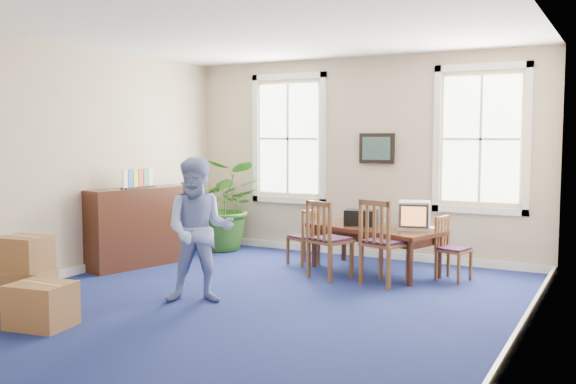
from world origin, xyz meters
The scene contains 25 objects.
floor centered at (0.00, 0.00, 0.00)m, with size 6.50×6.50×0.00m, color navy.
ceiling centered at (0.00, 0.00, 3.20)m, with size 6.50×6.50×0.00m, color white.
wall_back centered at (0.00, 3.25, 1.60)m, with size 6.50×6.50×0.00m, color #BDA88C.
wall_front centered at (0.00, -3.25, 1.60)m, with size 6.50×6.50×0.00m, color #BDA88C.
wall_left centered at (-3.00, 0.00, 1.60)m, with size 6.50×6.50×0.00m, color #BDA88C.
wall_right centered at (3.00, 0.00, 1.60)m, with size 6.50×6.50×0.00m, color #BDA88C.
baseboard_back centered at (0.00, 3.22, 0.06)m, with size 6.00×0.04×0.12m, color white.
baseboard_left centered at (-2.97, 0.00, 0.06)m, with size 0.04×6.50×0.12m, color white.
baseboard_right centered at (2.97, 0.00, 0.06)m, with size 0.04×6.50×0.12m, color white.
window_left centered at (-1.30, 3.23, 1.90)m, with size 1.40×0.12×2.20m, color white, non-canonical shape.
window_right centered at (1.90, 3.23, 1.90)m, with size 1.40×0.12×2.20m, color white, non-canonical shape.
wall_picture centered at (0.30, 3.20, 1.75)m, with size 0.58×0.06×0.48m, color black, non-canonical shape.
conference_table centered at (0.66, 2.16, 0.33)m, with size 1.92×0.87×0.66m, color #421F12, non-canonical shape.
crt_tv centered at (1.23, 2.20, 0.85)m, with size 0.43×0.47×0.39m, color #B7B7BC, non-canonical shape.
game_console centered at (1.49, 2.16, 0.68)m, with size 0.15×0.19×0.05m, color white.
equipment_bag centered at (0.44, 2.20, 0.77)m, with size 0.46×0.30×0.23m, color black.
chair_near_left centered at (0.27, 1.51, 0.54)m, with size 0.48×0.48×1.08m, color brown, non-canonical shape.
chair_near_right centered at (1.06, 1.51, 0.56)m, with size 0.51×0.51×1.13m, color brown, non-canonical shape.
chair_end_left centered at (-0.47, 2.16, 0.43)m, with size 0.38×0.38×0.85m, color brown, non-canonical shape.
chair_end_right centered at (1.80, 2.16, 0.43)m, with size 0.39×0.39×0.86m, color brown, non-canonical shape.
man centered at (-0.55, -0.37, 0.85)m, with size 0.83×0.64×1.70m, color #8298DA.
credenza centered at (-2.61, 0.91, 0.63)m, with size 0.46×1.60×1.25m, color #421F12.
brochure_rack centered at (-2.59, 0.91, 1.41)m, with size 0.12×0.68×0.30m, color #99999E, non-canonical shape.
potted_plant centered at (-2.23, 2.66, 0.77)m, with size 1.39×1.21×1.55m, color #235117.
cardboard_boxes centered at (-1.93, -1.41, 0.43)m, with size 1.51×1.51×0.86m, color #9A693D, non-canonical shape.
Camera 1 is at (3.85, -6.41, 1.95)m, focal length 40.00 mm.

